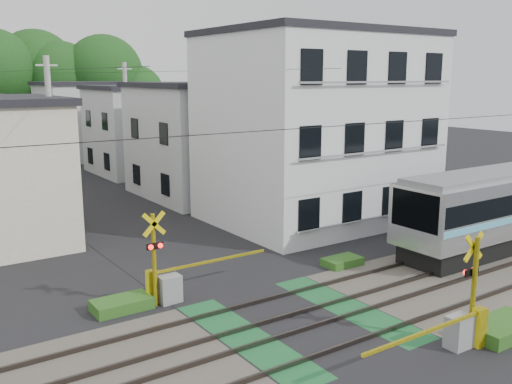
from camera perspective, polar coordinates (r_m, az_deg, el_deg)
ground at (r=17.30m, az=4.51°, el=-12.91°), size 120.00×120.00×0.00m
track_bed at (r=17.28m, az=4.51°, el=-12.80°), size 120.00×120.00×0.14m
crossing_signal_near at (r=16.48m, az=20.04°, el=-12.18°), size 4.74×0.65×3.09m
crossing_signal_far at (r=18.64m, az=-8.97°, el=-8.82°), size 4.74×0.65×3.09m
apartment_block at (r=28.60m, az=6.04°, el=6.45°), size 10.20×8.36×9.30m
houses_row at (r=39.67m, az=-19.34°, el=5.21°), size 22.07×31.35×6.80m
catenary at (r=20.40m, az=17.88°, el=1.22°), size 60.00×5.04×7.00m
utility_poles at (r=36.46m, az=-20.19°, el=5.98°), size 7.90×42.00×8.00m
pedestrian at (r=44.63m, az=-18.99°, el=2.74°), size 0.65×0.46×1.68m
weed_patches at (r=18.23m, az=9.09°, el=-11.07°), size 10.25×8.80×0.40m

